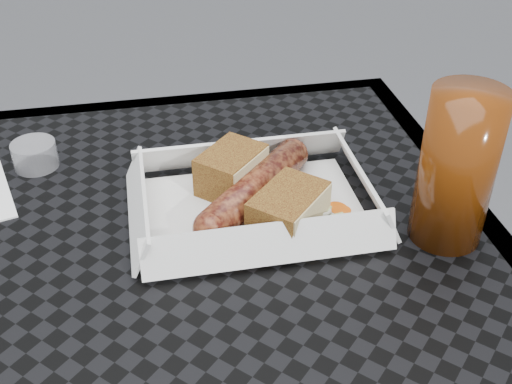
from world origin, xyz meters
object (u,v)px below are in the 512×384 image
Objects in this scene: bratwurst at (255,188)px; food_tray at (254,209)px; patio_table at (111,371)px; drink_glass at (457,168)px.

food_tray is at bearing -107.40° from bratwurst.
food_tray is 0.02m from bratwurst.
bratwurst is at bearing 38.31° from patio_table.
bratwurst is 0.20m from drink_glass.
patio_table is at bearing -172.63° from drink_glass.
drink_glass reaches higher than bratwurst.
bratwurst is (0.16, 0.13, 0.10)m from patio_table.
drink_glass is at bearing -25.65° from bratwurst.
patio_table is 0.23m from bratwurst.
food_tray is at bearing 36.91° from patio_table.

